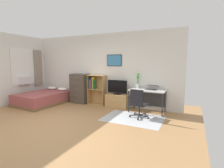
# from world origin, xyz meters

# --- Properties ---
(ground_plane) EXTENTS (7.20, 7.20, 0.00)m
(ground_plane) POSITION_xyz_m (0.00, 0.00, 0.00)
(ground_plane) COLOR #A87A4C
(wall_back_with_posters) EXTENTS (6.12, 0.09, 2.70)m
(wall_back_with_posters) POSITION_xyz_m (0.00, 2.43, 1.35)
(wall_back_with_posters) COLOR silver
(wall_back_with_posters) RESTS_ON ground_plane
(area_rug) EXTENTS (1.70, 1.20, 0.01)m
(area_rug) POSITION_xyz_m (1.75, 1.25, 0.00)
(area_rug) COLOR #B2B7BC
(area_rug) RESTS_ON ground_plane
(bed) EXTENTS (1.48, 1.99, 0.58)m
(bed) POSITION_xyz_m (-2.02, 1.40, 0.23)
(bed) COLOR brown
(bed) RESTS_ON ground_plane
(dresser) EXTENTS (0.71, 0.46, 1.17)m
(dresser) POSITION_xyz_m (-0.82, 2.15, 0.59)
(dresser) COLOR #4C4238
(dresser) RESTS_ON ground_plane
(bookshelf) EXTENTS (0.71, 0.30, 1.14)m
(bookshelf) POSITION_xyz_m (-0.14, 2.23, 0.65)
(bookshelf) COLOR tan
(bookshelf) RESTS_ON ground_plane
(tv_stand) EXTENTS (0.82, 0.41, 0.48)m
(tv_stand) POSITION_xyz_m (0.83, 2.17, 0.24)
(tv_stand) COLOR tan
(tv_stand) RESTS_ON ground_plane
(television) EXTENTS (0.75, 0.16, 0.52)m
(television) POSITION_xyz_m (0.83, 2.15, 0.74)
(television) COLOR black
(television) RESTS_ON tv_stand
(desk) EXTENTS (1.13, 0.62, 0.74)m
(desk) POSITION_xyz_m (1.95, 2.14, 0.61)
(desk) COLOR silver
(desk) RESTS_ON ground_plane
(office_chair) EXTENTS (0.57, 0.58, 0.86)m
(office_chair) POSITION_xyz_m (1.87, 1.35, 0.46)
(office_chair) COLOR #232326
(office_chair) RESTS_ON ground_plane
(laptop) EXTENTS (0.42, 0.45, 0.17)m
(laptop) POSITION_xyz_m (2.06, 2.19, 0.81)
(laptop) COLOR #B7B7BC
(laptop) RESTS_ON desk
(computer_mouse) EXTENTS (0.06, 0.10, 0.03)m
(computer_mouse) POSITION_xyz_m (2.34, 2.05, 0.76)
(computer_mouse) COLOR silver
(computer_mouse) RESTS_ON desk
(bamboo_vase) EXTENTS (0.10, 0.10, 0.52)m
(bamboo_vase) POSITION_xyz_m (1.56, 2.27, 0.98)
(bamboo_vase) COLOR silver
(bamboo_vase) RESTS_ON desk
(wine_glass) EXTENTS (0.07, 0.07, 0.18)m
(wine_glass) POSITION_xyz_m (1.59, 2.03, 0.87)
(wine_glass) COLOR silver
(wine_glass) RESTS_ON desk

